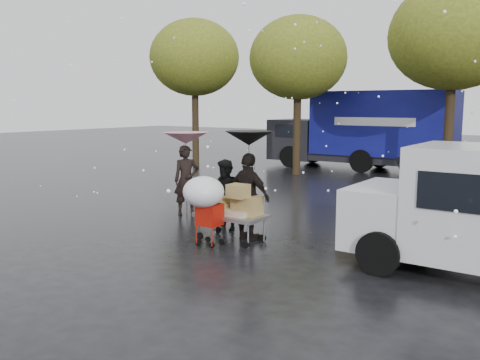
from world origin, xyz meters
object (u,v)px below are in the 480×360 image
Objects in this scene: yellow_taxi at (467,161)px; person_black at (249,197)px; vendor_cart at (234,208)px; shopping_cart at (205,196)px; person_pink at (186,180)px; blue_truck at (365,131)px.

person_black is at bearing 176.56° from yellow_taxi.
shopping_cart reaches higher than vendor_cart.
person_black is 0.41m from vendor_cart.
person_pink is 1.21× the size of vendor_cart.
vendor_cart is 13.66m from blue_truck.
person_pink is at bearing 150.26° from vendor_cart.
blue_truck is (0.25, 11.92, 0.84)m from person_pink.
blue_truck is 4.72m from yellow_taxi.
person_pink is 0.22× the size of blue_truck.
vendor_cart is at bearing 175.97° from yellow_taxi.
person_pink is 1.26× the size of shopping_cart.
person_black is at bearing -79.03° from blue_truck.
shopping_cart is 14.27m from blue_truck.
blue_truck is (-2.54, 13.11, 0.82)m from person_black.
shopping_cart is 0.18× the size of blue_truck.
shopping_cart is (-0.23, -0.68, 0.34)m from vendor_cart.
blue_truck is at bearing -70.85° from person_black.
vendor_cart is 1.04× the size of shopping_cart.
blue_truck is (-2.13, 14.10, 0.69)m from shopping_cart.
vendor_cart is at bearing 71.11° from shopping_cart.
person_black is 1.28× the size of shopping_cart.
blue_truck reaches higher than shopping_cart.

